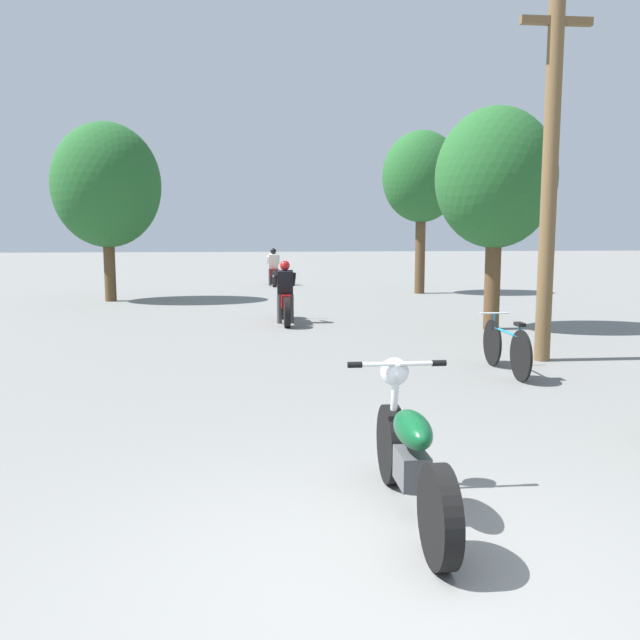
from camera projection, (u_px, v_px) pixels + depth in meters
ground_plane at (392, 590)px, 3.87m from camera, size 120.00×120.00×0.00m
utility_pole at (550, 170)px, 10.28m from camera, size 1.10×0.24×5.70m
roadside_tree_right_near at (496, 179)px, 13.62m from camera, size 2.45×2.21×4.49m
roadside_tree_right_far at (422, 178)px, 21.42m from camera, size 2.50×2.25×5.15m
roadside_tree_left at (106, 186)px, 19.08m from camera, size 3.04×2.74×5.05m
motorcycle_foreground at (410, 455)px, 4.83m from camera, size 0.77×2.05×1.05m
motorcycle_rider_lead at (285, 300)px, 14.87m from camera, size 0.50×2.08×1.37m
motorcycle_rider_far at (273, 271)px, 24.96m from camera, size 0.50×1.97×1.37m
bicycle_parked at (506, 347)px, 9.67m from camera, size 0.44×1.79×0.82m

